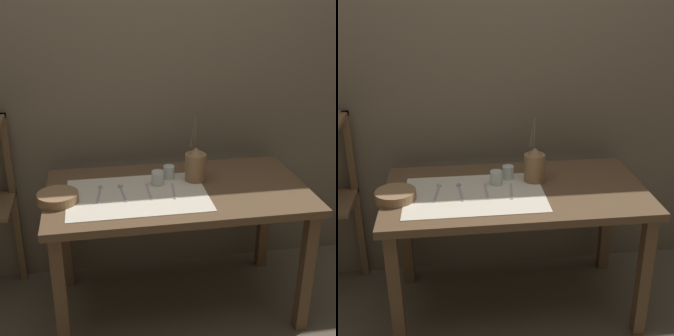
% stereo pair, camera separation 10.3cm
% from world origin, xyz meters
% --- Properties ---
extents(ground_plane, '(12.00, 12.00, 0.00)m').
position_xyz_m(ground_plane, '(0.00, 0.00, 0.00)').
color(ground_plane, brown).
extents(stone_wall_back, '(7.00, 0.06, 2.40)m').
position_xyz_m(stone_wall_back, '(0.00, 0.47, 1.20)').
color(stone_wall_back, '#6B5E4C').
rests_on(stone_wall_back, ground_plane).
extents(wooden_table, '(1.35, 0.72, 0.73)m').
position_xyz_m(wooden_table, '(0.00, 0.00, 0.64)').
color(wooden_table, brown).
rests_on(wooden_table, ground_plane).
extents(linen_cloth, '(0.70, 0.47, 0.00)m').
position_xyz_m(linen_cloth, '(-0.21, -0.04, 0.74)').
color(linen_cloth, beige).
rests_on(linen_cloth, wooden_table).
extents(pitcher_with_flowers, '(0.11, 0.11, 0.35)m').
position_xyz_m(pitcher_with_flowers, '(0.11, 0.09, 0.82)').
color(pitcher_with_flowers, olive).
rests_on(pitcher_with_flowers, wooden_table).
extents(wooden_bowl, '(0.20, 0.20, 0.05)m').
position_xyz_m(wooden_bowl, '(-0.60, -0.05, 0.76)').
color(wooden_bowl, '#8E6B47').
rests_on(wooden_bowl, wooden_table).
extents(glass_tumbler_near, '(0.06, 0.06, 0.07)m').
position_xyz_m(glass_tumbler_near, '(-0.09, 0.07, 0.77)').
color(glass_tumbler_near, silver).
rests_on(glass_tumbler_near, wooden_table).
extents(glass_tumbler_far, '(0.06, 0.06, 0.07)m').
position_xyz_m(glass_tumbler_far, '(-0.02, 0.14, 0.77)').
color(glass_tumbler_far, silver).
rests_on(glass_tumbler_far, wooden_table).
extents(spoon_inner, '(0.04, 0.19, 0.02)m').
position_xyz_m(spoon_inner, '(-0.40, 0.04, 0.74)').
color(spoon_inner, '#A8A8AD').
rests_on(spoon_inner, wooden_table).
extents(spoon_outer, '(0.03, 0.19, 0.02)m').
position_xyz_m(spoon_outer, '(-0.29, 0.03, 0.74)').
color(spoon_outer, '#A8A8AD').
rests_on(spoon_outer, wooden_table).
extents(fork_inner, '(0.01, 0.18, 0.00)m').
position_xyz_m(fork_inner, '(-0.15, -0.02, 0.74)').
color(fork_inner, '#A8A8AD').
rests_on(fork_inner, wooden_table).
extents(knife_center, '(0.03, 0.18, 0.00)m').
position_xyz_m(knife_center, '(-0.03, -0.03, 0.74)').
color(knife_center, '#A8A8AD').
rests_on(knife_center, wooden_table).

